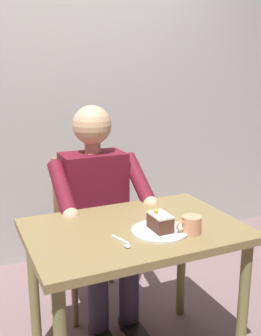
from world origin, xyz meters
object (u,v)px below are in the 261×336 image
(dining_table, at_px, (135,248))
(coffee_cup, at_px, (191,224))
(seated_person, at_px, (98,209))
(dessert_spoon, at_px, (124,243))
(chair, at_px, (89,223))
(cake_slice, at_px, (160,222))

(dining_table, relative_size, coffee_cup, 8.09)
(dining_table, distance_m, seated_person, 0.49)
(dessert_spoon, bearing_deg, coffee_cup, 176.24)
(dessert_spoon, bearing_deg, seated_person, -100.30)
(coffee_cup, bearing_deg, dining_table, -40.15)
(chair, distance_m, cake_slice, 0.81)
(coffee_cup, bearing_deg, dessert_spoon, -3.76)
(chair, height_order, cake_slice, chair)
(seated_person, bearing_deg, chair, -90.00)
(chair, height_order, seated_person, seated_person)
(dining_table, bearing_deg, coffee_cup, 139.85)
(dining_table, height_order, seated_person, seated_person)
(dining_table, xyz_separation_m, coffee_cup, (-0.19, 0.16, 0.14))
(coffee_cup, distance_m, dessert_spoon, 0.31)
(coffee_cup, height_order, dessert_spoon, coffee_cup)
(chair, distance_m, seated_person, 0.23)
(cake_slice, bearing_deg, dining_table, -50.73)
(seated_person, bearing_deg, dessert_spoon, 79.70)
(seated_person, distance_m, dessert_spoon, 0.65)
(chair, bearing_deg, coffee_cup, 103.15)
(dining_table, distance_m, coffee_cup, 0.29)
(seated_person, height_order, coffee_cup, seated_person)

